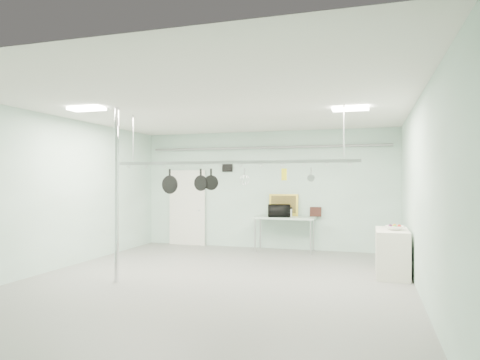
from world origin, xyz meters
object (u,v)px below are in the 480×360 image
(fruit_bowl, at_px, (395,228))
(skillet_mid, at_px, (201,180))
(coffee_canister, at_px, (289,213))
(pot_rack, at_px, (231,161))
(microwave, at_px, (279,211))
(chrome_pole, at_px, (117,194))
(side_cabinet, at_px, (392,253))
(prep_table, at_px, (284,220))
(skillet_left, at_px, (170,181))
(skillet_right, at_px, (211,179))

(fruit_bowl, height_order, skillet_mid, skillet_mid)
(coffee_canister, bearing_deg, skillet_mid, -108.95)
(skillet_mid, bearing_deg, coffee_canister, 81.47)
(pot_rack, relative_size, microwave, 8.33)
(chrome_pole, distance_m, side_cabinet, 5.37)
(prep_table, bearing_deg, coffee_canister, 6.50)
(pot_rack, relative_size, skillet_left, 9.63)
(prep_table, relative_size, skillet_left, 3.21)
(side_cabinet, height_order, microwave, microwave)
(microwave, bearing_deg, coffee_canister, -169.84)
(pot_rack, distance_m, coffee_canister, 3.57)
(skillet_left, bearing_deg, skillet_mid, 7.10)
(coffee_canister, xyz_separation_m, skillet_left, (-1.80, -3.31, 0.83))
(pot_rack, bearing_deg, fruit_bowl, 18.68)
(skillet_mid, bearing_deg, skillet_right, 10.42)
(skillet_right, bearing_deg, skillet_left, 174.75)
(coffee_canister, relative_size, skillet_mid, 0.48)
(side_cabinet, bearing_deg, microwave, 141.63)
(microwave, relative_size, skillet_left, 1.16)
(skillet_left, bearing_deg, chrome_pole, -117.67)
(coffee_canister, bearing_deg, pot_rack, -99.02)
(fruit_bowl, bearing_deg, side_cabinet, 118.51)
(side_cabinet, height_order, coffee_canister, coffee_canister)
(chrome_pole, distance_m, microwave, 4.69)
(side_cabinet, bearing_deg, fruit_bowl, -61.49)
(prep_table, relative_size, fruit_bowl, 4.65)
(microwave, bearing_deg, skillet_right, 66.27)
(chrome_pole, relative_size, fruit_bowl, 9.29)
(pot_rack, xyz_separation_m, coffee_canister, (0.53, 3.31, -1.22))
(prep_table, relative_size, microwave, 2.78)
(prep_table, relative_size, pot_rack, 0.33)
(side_cabinet, xyz_separation_m, microwave, (-2.67, 2.11, 0.61))
(skillet_mid, bearing_deg, prep_table, 83.38)
(prep_table, bearing_deg, skillet_right, -103.59)
(side_cabinet, xyz_separation_m, skillet_left, (-4.23, -1.10, 1.39))
(chrome_pole, height_order, fruit_bowl, chrome_pole)
(microwave, bearing_deg, side_cabinet, 129.79)
(skillet_left, bearing_deg, microwave, 71.29)
(coffee_canister, height_order, fruit_bowl, coffee_canister)
(fruit_bowl, relative_size, skillet_mid, 0.79)
(skillet_mid, bearing_deg, skillet_left, -169.58)
(prep_table, height_order, side_cabinet, prep_table)
(chrome_pole, xyz_separation_m, side_cabinet, (4.85, 2.00, -1.15))
(microwave, distance_m, skillet_left, 3.65)
(chrome_pole, xyz_separation_m, skillet_right, (1.50, 0.90, 0.28))
(skillet_left, height_order, skillet_right, same)
(chrome_pole, xyz_separation_m, microwave, (2.18, 4.11, -0.54))
(prep_table, xyz_separation_m, skillet_right, (-0.80, -3.30, 1.05))
(coffee_canister, bearing_deg, microwave, -157.99)
(chrome_pole, distance_m, pot_rack, 2.19)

